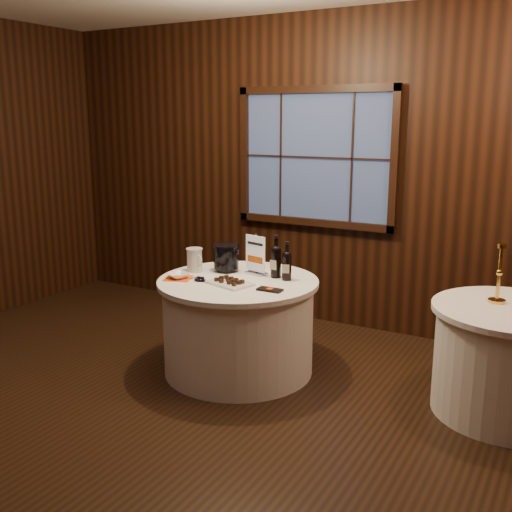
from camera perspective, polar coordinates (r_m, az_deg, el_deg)
The scene contains 15 objects.
ground at distance 4.27m, azimuth -8.88°, elevation -15.39°, with size 6.00×6.00×0.00m, color black.
back_wall at distance 5.92m, azimuth 5.76°, elevation 8.33°, with size 6.00×0.10×3.00m.
main_table at distance 4.86m, azimuth -1.70°, elevation -6.61°, with size 1.28×1.28×0.77m.
side_table at distance 4.54m, azimuth 22.94°, elevation -9.16°, with size 1.08×1.08×0.77m.
sign_stand at distance 4.87m, azimuth 0.01°, elevation -0.46°, with size 0.20×0.14×0.34m.
port_bottle_left at distance 4.78m, azimuth 1.91°, elevation -0.30°, with size 0.08×0.09×0.35m.
port_bottle_right at distance 4.71m, azimuth 2.95°, elevation -0.72°, with size 0.07×0.08×0.31m.
ice_bucket at distance 4.98m, azimuth -2.86°, elevation -0.13°, with size 0.22×0.22×0.23m.
chocolate_plate at distance 4.60m, azimuth -2.50°, elevation -2.50°, with size 0.38×0.31×0.05m.
chocolate_box at distance 4.44m, azimuth 1.33°, elevation -3.22°, with size 0.19×0.09×0.02m, color black.
grape_bunch at distance 4.71m, azimuth -5.33°, elevation -2.20°, with size 0.16×0.06×0.04m.
glass_pitcher at distance 5.00m, azimuth -5.86°, elevation -0.36°, with size 0.18×0.14×0.20m.
orange_napkin at distance 4.82m, azimuth -7.42°, elevation -2.11°, with size 0.21×0.21×0.00m, color #EB4B13.
cracker_bowl at distance 4.81m, azimuth -7.42°, elevation -1.86°, with size 0.16×0.16×0.04m, color white.
brass_candlestick at distance 4.45m, azimuth 22.09°, elevation -2.25°, with size 0.12×0.12×0.42m.
Camera 1 is at (2.38, -2.91, 2.02)m, focal length 42.00 mm.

